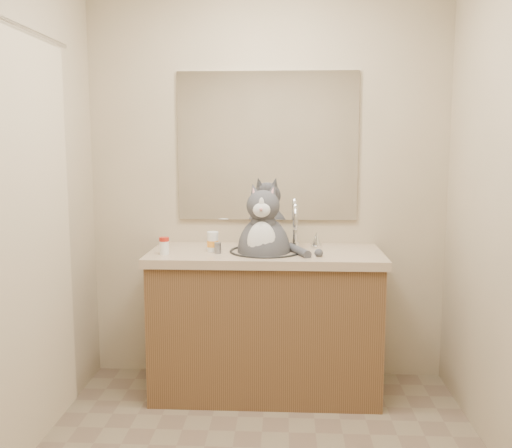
{
  "coord_description": "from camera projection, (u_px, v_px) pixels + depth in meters",
  "views": [
    {
      "loc": [
        0.11,
        -2.28,
        1.46
      ],
      "look_at": [
        -0.04,
        0.65,
        1.05
      ],
      "focal_mm": 40.0,
      "sensor_mm": 36.0,
      "label": 1
    }
  ],
  "objects": [
    {
      "name": "shower_curtain",
      "position": [
        17.0,
        244.0,
        2.47
      ],
      "size": [
        0.02,
        1.3,
        1.93
      ],
      "color": "beige",
      "rests_on": "ground"
    },
    {
      "name": "pill_bottle_redcap",
      "position": [
        164.0,
        246.0,
        3.19
      ],
      "size": [
        0.06,
        0.06,
        0.1
      ],
      "rotation": [
        0.0,
        0.0,
        0.18
      ],
      "color": "white",
      "rests_on": "vanity"
    },
    {
      "name": "grey_canister",
      "position": [
        218.0,
        248.0,
        3.22
      ],
      "size": [
        0.05,
        0.05,
        0.06
      ],
      "rotation": [
        0.0,
        0.0,
        0.41
      ],
      "color": "slate",
      "rests_on": "vanity"
    },
    {
      "name": "pill_bottle_orange",
      "position": [
        213.0,
        242.0,
        3.28
      ],
      "size": [
        0.08,
        0.08,
        0.11
      ],
      "rotation": [
        0.0,
        0.0,
        0.25
      ],
      "color": "white",
      "rests_on": "vanity"
    },
    {
      "name": "room",
      "position": [
        258.0,
        210.0,
        2.29
      ],
      "size": [
        2.22,
        2.52,
        2.42
      ],
      "color": "#817159",
      "rests_on": "ground"
    },
    {
      "name": "mirror",
      "position": [
        268.0,
        146.0,
        3.48
      ],
      "size": [
        1.1,
        0.02,
        0.9
      ],
      "primitive_type": "cube",
      "color": "white",
      "rests_on": "room"
    },
    {
      "name": "cat",
      "position": [
        264.0,
        246.0,
        3.26
      ],
      "size": [
        0.43,
        0.37,
        0.61
      ],
      "rotation": [
        0.0,
        0.0,
        -0.07
      ],
      "color": "#414246",
      "rests_on": "vanity"
    },
    {
      "name": "vanity",
      "position": [
        266.0,
        319.0,
        3.35
      ],
      "size": [
        1.34,
        0.59,
        1.12
      ],
      "color": "brown",
      "rests_on": "ground"
    }
  ]
}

